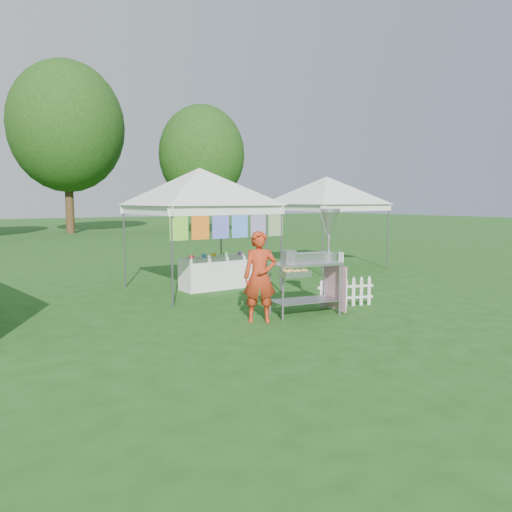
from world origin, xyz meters
TOP-DOWN VIEW (x-y plane):
  - ground at (0.00, 0.00)m, footprint 120.00×120.00m
  - canopy_main at (0.00, 3.49)m, footprint 4.24×4.24m
  - canopy_right at (5.50, 5.00)m, footprint 4.24×4.24m
  - tree_mid at (3.00, 28.00)m, footprint 7.60×7.60m
  - tree_right at (10.00, 22.00)m, footprint 5.60×5.60m
  - donut_cart at (0.62, -0.07)m, footprint 1.61×1.00m
  - vendor at (-0.66, -0.02)m, footprint 0.73×0.66m
  - picket_fence at (1.59, 0.06)m, footprint 1.20×0.45m
  - display_table at (0.43, 3.48)m, footprint 1.80×0.70m

SIDE VIEW (x-z plane):
  - ground at x=0.00m, z-range 0.00..0.00m
  - picket_fence at x=1.59m, z-range 0.01..0.57m
  - display_table at x=0.43m, z-range 0.00..0.81m
  - vendor at x=-0.66m, z-range 0.00..1.66m
  - donut_cart at x=0.62m, z-range 0.18..2.23m
  - canopy_main at x=0.00m, z-range 1.26..4.71m
  - canopy_right at x=5.50m, z-range 1.27..4.72m
  - tree_right at x=10.00m, z-range 0.97..9.39m
  - tree_mid at x=3.00m, z-range 1.38..12.90m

